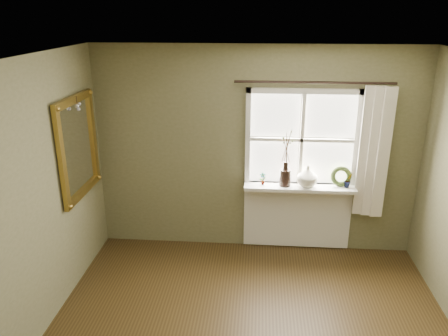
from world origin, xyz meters
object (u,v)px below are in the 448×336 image
dark_jug (285,178)px  wreath (341,178)px  cream_vase (307,176)px  gilt_mirror (78,147)px

dark_jug → wreath: wreath is taller
dark_jug → cream_vase: bearing=0.0°
wreath → gilt_mirror: gilt_mirror is taller
cream_vase → gilt_mirror: gilt_mirror is taller
dark_jug → cream_vase: 0.27m
cream_vase → wreath: cream_vase is taller
gilt_mirror → wreath: bearing=11.2°
wreath → gilt_mirror: 3.11m
cream_vase → wreath: (0.41, 0.04, -0.03)m
gilt_mirror → cream_vase: bearing=12.1°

